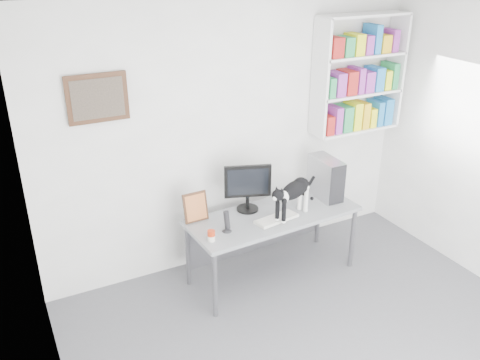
# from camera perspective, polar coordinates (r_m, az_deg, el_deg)

# --- Properties ---
(room) EXTENTS (4.01, 4.01, 2.70)m
(room) POSITION_cam_1_polar(r_m,az_deg,el_deg) (3.57, 13.89, -4.61)
(room) COLOR #505054
(room) RESTS_ON ground
(bookshelf) EXTENTS (1.03, 0.28, 1.24)m
(bookshelf) POSITION_cam_1_polar(r_m,az_deg,el_deg) (5.59, 13.21, 11.47)
(bookshelf) COLOR silver
(bookshelf) RESTS_ON room
(wall_art) EXTENTS (0.52, 0.04, 0.42)m
(wall_art) POSITION_cam_1_polar(r_m,az_deg,el_deg) (4.50, -15.72, 8.83)
(wall_art) COLOR #442316
(wall_art) RESTS_ON room
(desk) EXTENTS (1.72, 0.75, 0.71)m
(desk) POSITION_cam_1_polar(r_m,az_deg,el_deg) (5.12, 3.68, -7.28)
(desk) COLOR gray
(desk) RESTS_ON room
(monitor) EXTENTS (0.50, 0.36, 0.48)m
(monitor) POSITION_cam_1_polar(r_m,az_deg,el_deg) (4.90, 0.86, -0.85)
(monitor) COLOR black
(monitor) RESTS_ON desk
(keyboard) EXTENTS (0.45, 0.23, 0.03)m
(keyboard) POSITION_cam_1_polar(r_m,az_deg,el_deg) (4.83, 4.10, -4.35)
(keyboard) COLOR beige
(keyboard) RESTS_ON desk
(pc_tower) EXTENTS (0.20, 0.43, 0.42)m
(pc_tower) POSITION_cam_1_polar(r_m,az_deg,el_deg) (5.27, 9.58, 0.27)
(pc_tower) COLOR #A9AAAE
(pc_tower) RESTS_ON desk
(speaker) EXTENTS (0.11, 0.11, 0.21)m
(speaker) POSITION_cam_1_polar(r_m,az_deg,el_deg) (4.59, -1.49, -4.64)
(speaker) COLOR black
(speaker) RESTS_ON desk
(leaning_print) EXTENTS (0.24, 0.10, 0.29)m
(leaning_print) POSITION_cam_1_polar(r_m,az_deg,el_deg) (4.77, -5.03, -2.98)
(leaning_print) COLOR #442316
(leaning_print) RESTS_ON desk
(soup_can) EXTENTS (0.07, 0.07, 0.10)m
(soup_can) POSITION_cam_1_polar(r_m,az_deg,el_deg) (4.48, -3.24, -6.27)
(soup_can) COLOR #B82E0F
(soup_can) RESTS_ON desk
(cat) EXTENTS (0.63, 0.40, 0.38)m
(cat) POSITION_cam_1_polar(r_m,az_deg,el_deg) (4.82, 5.99, -2.15)
(cat) COLOR black
(cat) RESTS_ON desk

